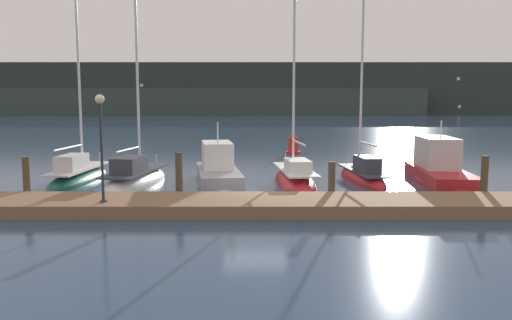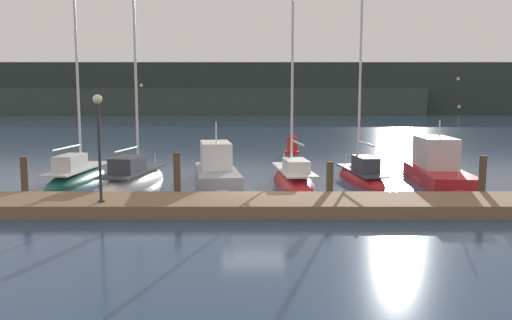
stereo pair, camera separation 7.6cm
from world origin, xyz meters
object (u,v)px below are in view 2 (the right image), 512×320
object	(u,v)px
sailboat_berth_1	(79,178)
sailboat_berth_5	(363,178)
dock_lamppost	(101,130)
motorboat_berth_6	(440,175)
channel_buoy	(294,144)
sailboat_berth_4	(295,181)
motorboat_berth_3	(219,176)
sailboat_berth_2	(137,182)

from	to	relation	value
sailboat_berth_1	sailboat_berth_5	distance (m)	14.03
dock_lamppost	motorboat_berth_6	bearing A→B (deg)	26.15
motorboat_berth_6	channel_buoy	size ratio (longest dim) A/B	4.05
sailboat_berth_1	sailboat_berth_5	xyz separation A→B (m)	(14.03, 0.26, -0.02)
sailboat_berth_1	sailboat_berth_4	bearing A→B (deg)	-3.85
sailboat_berth_4	motorboat_berth_3	bearing A→B (deg)	176.46
sailboat_berth_2	dock_lamppost	bearing A→B (deg)	-86.83
sailboat_berth_2	motorboat_berth_3	distance (m)	3.89
sailboat_berth_5	dock_lamppost	world-z (taller)	sailboat_berth_5
sailboat_berth_1	motorboat_berth_3	size ratio (longest dim) A/B	1.51
sailboat_berth_2	motorboat_berth_6	xyz separation A→B (m)	(14.62, 0.92, 0.23)
motorboat_berth_3	sailboat_berth_4	distance (m)	3.70
motorboat_berth_6	sailboat_berth_5	bearing A→B (deg)	174.40
motorboat_berth_3	dock_lamppost	xyz separation A→B (m)	(-3.50, -6.63, 2.60)
sailboat_berth_4	motorboat_berth_6	xyz separation A→B (m)	(7.10, 0.61, 0.23)
sailboat_berth_4	channel_buoy	world-z (taller)	sailboat_berth_4
sailboat_berth_5	channel_buoy	size ratio (longest dim) A/B	5.21
dock_lamppost	channel_buoy	bearing A→B (deg)	68.07
sailboat_berth_5	motorboat_berth_3	bearing A→B (deg)	-174.06
motorboat_berth_3	dock_lamppost	size ratio (longest dim) A/B	1.74
motorboat_berth_3	motorboat_berth_6	xyz separation A→B (m)	(10.78, 0.38, 0.01)
sailboat_berth_4	dock_lamppost	bearing A→B (deg)	-138.29
channel_buoy	motorboat_berth_6	bearing A→B (deg)	-64.93
sailboat_berth_4	motorboat_berth_6	bearing A→B (deg)	4.90
sailboat_berth_1	motorboat_berth_3	xyz separation A→B (m)	(6.91, -0.49, 0.19)
dock_lamppost	sailboat_berth_4	bearing A→B (deg)	41.71
sailboat_berth_2	channel_buoy	bearing A→B (deg)	59.00
sailboat_berth_1	dock_lamppost	bearing A→B (deg)	-64.40
sailboat_berth_4	sailboat_berth_5	bearing A→B (deg)	15.74
channel_buoy	dock_lamppost	bearing A→B (deg)	-111.93
sailboat_berth_1	sailboat_berth_4	size ratio (longest dim) A/B	1.02
sailboat_berth_5	dock_lamppost	distance (m)	13.23
sailboat_berth_2	motorboat_berth_3	bearing A→B (deg)	7.95
motorboat_berth_3	channel_buoy	distance (m)	14.32
motorboat_berth_6	sailboat_berth_1	bearing A→B (deg)	179.66
sailboat_berth_2	motorboat_berth_3	size ratio (longest dim) A/B	1.61
motorboat_berth_3	motorboat_berth_6	world-z (taller)	motorboat_berth_6
sailboat_berth_2	sailboat_berth_5	distance (m)	11.03
sailboat_berth_1	motorboat_berth_6	distance (m)	17.70
sailboat_berth_4	channel_buoy	xyz separation A→B (m)	(0.94, 13.78, 0.54)
motorboat_berth_6	dock_lamppost	distance (m)	16.13
motorboat_berth_3	sailboat_berth_5	bearing A→B (deg)	5.94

